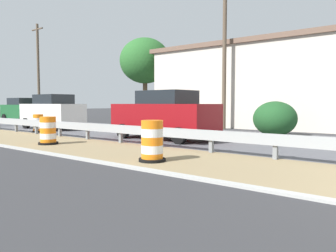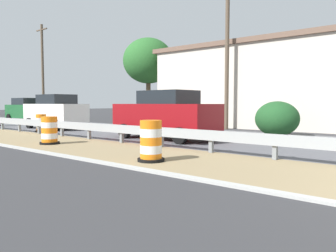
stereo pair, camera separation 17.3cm
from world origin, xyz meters
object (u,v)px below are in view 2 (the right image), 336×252
at_px(traffic_barrel_close, 49,132).
at_px(car_lead_near_lane, 55,112).
at_px(utility_pole_near, 227,53).
at_px(traffic_barrel_nearest, 151,143).
at_px(utility_pole_mid, 43,71).
at_px(traffic_barrel_mid, 41,124).
at_px(car_trailing_near_lane, 28,110).
at_px(car_trailing_far_lane, 165,115).

distance_m(traffic_barrel_close, car_lead_near_lane, 8.02).
distance_m(car_lead_near_lane, utility_pole_near, 10.86).
xyz_separation_m(traffic_barrel_nearest, utility_pole_mid, (10.72, 23.88, 4.18)).
relative_size(traffic_barrel_mid, utility_pole_mid, 0.11).
xyz_separation_m(traffic_barrel_mid, car_trailing_near_lane, (4.68, 10.21, 0.57)).
relative_size(traffic_barrel_close, traffic_barrel_mid, 1.09).
xyz_separation_m(traffic_barrel_close, traffic_barrel_mid, (2.59, 5.15, -0.04)).
relative_size(car_lead_near_lane, utility_pole_mid, 0.50).
height_order(car_lead_near_lane, utility_pole_mid, utility_pole_mid).
bearing_deg(car_lead_near_lane, car_trailing_far_lane, 178.26).
bearing_deg(car_trailing_near_lane, traffic_barrel_nearest, -18.76).
height_order(car_trailing_far_lane, utility_pole_mid, utility_pole_mid).
relative_size(car_trailing_far_lane, utility_pole_mid, 0.54).
xyz_separation_m(car_trailing_far_lane, utility_pole_near, (6.58, 0.80, 3.45)).
bearing_deg(car_lead_near_lane, traffic_barrel_close, 147.01).
bearing_deg(traffic_barrel_nearest, utility_pole_mid, 65.82).
height_order(traffic_barrel_mid, car_lead_near_lane, car_lead_near_lane).
distance_m(car_trailing_far_lane, utility_pole_near, 7.47).
bearing_deg(traffic_barrel_nearest, car_lead_near_lane, 68.75).
xyz_separation_m(car_trailing_far_lane, utility_pole_mid, (6.32, 20.68, 3.64)).
xyz_separation_m(traffic_barrel_nearest, traffic_barrel_mid, (2.92, 10.66, -0.07)).
relative_size(traffic_barrel_mid, utility_pole_near, 0.11).
relative_size(traffic_barrel_close, car_trailing_far_lane, 0.21).
bearing_deg(traffic_barrel_nearest, traffic_barrel_close, 86.55).
bearing_deg(car_trailing_far_lane, traffic_barrel_close, 62.53).
relative_size(traffic_barrel_nearest, car_lead_near_lane, 0.24).
xyz_separation_m(car_trailing_near_lane, utility_pole_mid, (3.12, 3.01, 3.68)).
bearing_deg(car_trailing_near_lane, utility_pole_mid, 135.20).
relative_size(traffic_barrel_nearest, car_trailing_near_lane, 0.23).
bearing_deg(utility_pole_mid, car_lead_near_lane, -117.09).
height_order(car_lead_near_lane, utility_pole_near, utility_pole_near).
relative_size(car_lead_near_lane, utility_pole_near, 0.52).
xyz_separation_m(traffic_barrel_mid, utility_pole_mid, (7.79, 13.22, 4.25)).
height_order(traffic_barrel_close, car_trailing_near_lane, car_trailing_near_lane).
relative_size(car_trailing_near_lane, utility_pole_near, 0.54).
bearing_deg(utility_pole_near, car_trailing_far_lane, -173.09).
bearing_deg(traffic_barrel_close, traffic_barrel_nearest, -93.45).
bearing_deg(traffic_barrel_mid, traffic_barrel_close, -116.71).
bearing_deg(utility_pole_near, traffic_barrel_nearest, -160.01).
bearing_deg(car_lead_near_lane, car_trailing_near_lane, -17.82).
xyz_separation_m(traffic_barrel_close, car_trailing_far_lane, (4.07, -2.31, 0.57)).
relative_size(traffic_barrel_mid, car_trailing_near_lane, 0.20).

